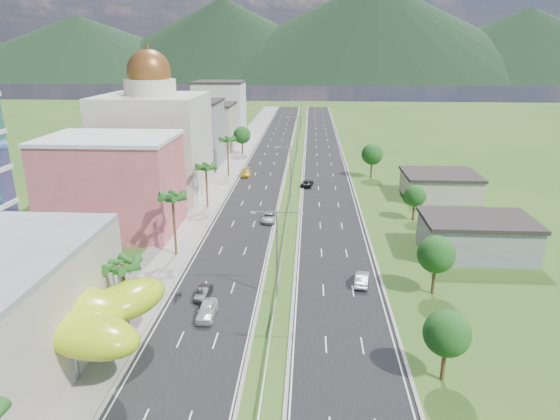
# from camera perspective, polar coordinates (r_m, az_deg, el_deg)

# --- Properties ---
(ground) EXTENTS (500.00, 500.00, 0.00)m
(ground) POSITION_cam_1_polar(r_m,az_deg,el_deg) (52.70, -1.11, -14.92)
(ground) COLOR #2D5119
(ground) RESTS_ON ground
(road_left) EXTENTS (11.00, 260.00, 0.04)m
(road_left) POSITION_cam_1_polar(r_m,az_deg,el_deg) (137.60, -1.26, 5.90)
(road_left) COLOR black
(road_left) RESTS_ON ground
(road_right) EXTENTS (11.00, 260.00, 0.04)m
(road_right) POSITION_cam_1_polar(r_m,az_deg,el_deg) (137.20, 5.03, 5.80)
(road_right) COLOR black
(road_right) RESTS_ON ground
(sidewalk_left) EXTENTS (7.00, 260.00, 0.12)m
(sidewalk_left) POSITION_cam_1_polar(r_m,az_deg,el_deg) (138.69, -5.20, 5.95)
(sidewalk_left) COLOR gray
(sidewalk_left) RESTS_ON ground
(median_guardrail) EXTENTS (0.10, 216.06, 0.76)m
(median_guardrail) POSITION_cam_1_polar(r_m,az_deg,el_deg) (119.51, 1.62, 4.35)
(median_guardrail) COLOR gray
(median_guardrail) RESTS_ON ground
(streetlight_median_b) EXTENTS (6.04, 0.25, 11.00)m
(streetlight_median_b) POSITION_cam_1_polar(r_m,az_deg,el_deg) (58.49, -0.38, -4.01)
(streetlight_median_b) COLOR gray
(streetlight_median_b) RESTS_ON ground
(streetlight_median_c) EXTENTS (6.04, 0.25, 11.00)m
(streetlight_median_c) POSITION_cam_1_polar(r_m,az_deg,el_deg) (96.71, 1.22, 4.84)
(streetlight_median_c) COLOR gray
(streetlight_median_c) RESTS_ON ground
(streetlight_median_d) EXTENTS (6.04, 0.25, 11.00)m
(streetlight_median_d) POSITION_cam_1_polar(r_m,az_deg,el_deg) (140.89, 1.97, 8.96)
(streetlight_median_d) COLOR gray
(streetlight_median_d) RESTS_ON ground
(streetlight_median_e) EXTENTS (6.04, 0.25, 11.00)m
(streetlight_median_e) POSITION_cam_1_polar(r_m,az_deg,el_deg) (185.47, 2.36, 11.11)
(streetlight_median_e) COLOR gray
(streetlight_median_e) RESTS_ON ground
(lime_canopy) EXTENTS (18.00, 15.00, 7.40)m
(lime_canopy) POSITION_cam_1_polar(r_m,az_deg,el_deg) (52.22, -24.39, -10.68)
(lime_canopy) COLOR #A2CD14
(lime_canopy) RESTS_ON ground
(pink_shophouse) EXTENTS (20.00, 15.00, 15.00)m
(pink_shophouse) POSITION_cam_1_polar(r_m,az_deg,el_deg) (85.12, -18.51, 2.62)
(pink_shophouse) COLOR #C24F54
(pink_shophouse) RESTS_ON ground
(domed_building) EXTENTS (20.00, 20.00, 28.70)m
(domed_building) POSITION_cam_1_polar(r_m,az_deg,el_deg) (105.50, -14.18, 7.96)
(domed_building) COLOR beige
(domed_building) RESTS_ON ground
(midrise_grey) EXTENTS (16.00, 15.00, 16.00)m
(midrise_grey) POSITION_cam_1_polar(r_m,az_deg,el_deg) (129.52, -10.38, 8.46)
(midrise_grey) COLOR gray
(midrise_grey) RESTS_ON ground
(midrise_beige) EXTENTS (16.00, 15.00, 13.00)m
(midrise_beige) POSITION_cam_1_polar(r_m,az_deg,el_deg) (150.95, -8.40, 9.29)
(midrise_beige) COLOR #A99C8B
(midrise_beige) RESTS_ON ground
(midrise_white) EXTENTS (16.00, 15.00, 18.00)m
(midrise_white) POSITION_cam_1_polar(r_m,az_deg,el_deg) (173.02, -6.89, 11.26)
(midrise_white) COLOR silver
(midrise_white) RESTS_ON ground
(shed_near) EXTENTS (15.00, 10.00, 5.00)m
(shed_near) POSITION_cam_1_polar(r_m,az_deg,el_deg) (77.79, 21.50, -2.99)
(shed_near) COLOR gray
(shed_near) RESTS_ON ground
(shed_far) EXTENTS (14.00, 12.00, 4.40)m
(shed_far) POSITION_cam_1_polar(r_m,az_deg,el_deg) (105.91, 17.77, 2.60)
(shed_far) COLOR #A99C8B
(shed_far) RESTS_ON ground
(palm_tree_b) EXTENTS (3.60, 3.60, 8.10)m
(palm_tree_b) POSITION_cam_1_polar(r_m,az_deg,el_deg) (54.39, -17.59, -6.28)
(palm_tree_b) COLOR #47301C
(palm_tree_b) RESTS_ON ground
(palm_tree_c) EXTENTS (3.60, 3.60, 9.60)m
(palm_tree_c) POSITION_cam_1_polar(r_m,az_deg,el_deg) (71.73, -12.18, 1.23)
(palm_tree_c) COLOR #47301C
(palm_tree_c) RESTS_ON ground
(palm_tree_d) EXTENTS (3.60, 3.60, 8.60)m
(palm_tree_d) POSITION_cam_1_polar(r_m,az_deg,el_deg) (93.57, -8.47, 4.71)
(palm_tree_d) COLOR #47301C
(palm_tree_d) RESTS_ON ground
(palm_tree_e) EXTENTS (3.60, 3.60, 9.40)m
(palm_tree_e) POSITION_cam_1_polar(r_m,az_deg,el_deg) (117.50, -6.02, 7.86)
(palm_tree_e) COLOR #47301C
(palm_tree_e) RESTS_ON ground
(leafy_tree_lfar) EXTENTS (4.90, 4.90, 8.05)m
(leafy_tree_lfar) POSITION_cam_1_polar(r_m,az_deg,el_deg) (142.33, -4.36, 8.54)
(leafy_tree_lfar) COLOR #47301C
(leafy_tree_lfar) RESTS_ON ground
(leafy_tree_ra) EXTENTS (4.20, 4.20, 6.90)m
(leafy_tree_ra) POSITION_cam_1_polar(r_m,az_deg,el_deg) (47.43, 18.54, -13.23)
(leafy_tree_ra) COLOR #47301C
(leafy_tree_ra) RESTS_ON ground
(leafy_tree_rb) EXTENTS (4.55, 4.55, 7.47)m
(leafy_tree_rb) POSITION_cam_1_polar(r_m,az_deg,el_deg) (62.72, 17.42, -4.87)
(leafy_tree_rb) COLOR #47301C
(leafy_tree_rb) RESTS_ON ground
(leafy_tree_rc) EXTENTS (3.85, 3.85, 6.33)m
(leafy_tree_rc) POSITION_cam_1_polar(r_m,az_deg,el_deg) (89.45, 15.17, 1.56)
(leafy_tree_rc) COLOR #47301C
(leafy_tree_rc) RESTS_ON ground
(leafy_tree_rd) EXTENTS (4.90, 4.90, 8.05)m
(leafy_tree_rd) POSITION_cam_1_polar(r_m,az_deg,el_deg) (117.31, 10.49, 6.28)
(leafy_tree_rd) COLOR #47301C
(leafy_tree_rd) RESTS_ON ground
(mountain_ridge) EXTENTS (860.00, 140.00, 90.00)m
(mountain_ridge) POSITION_cam_1_polar(r_m,az_deg,el_deg) (498.17, 10.29, 14.31)
(mountain_ridge) COLOR black
(mountain_ridge) RESTS_ON ground
(car_white_near_left) EXTENTS (1.94, 4.78, 1.63)m
(car_white_near_left) POSITION_cam_1_polar(r_m,az_deg,el_deg) (57.21, -8.36, -11.28)
(car_white_near_left) COLOR silver
(car_white_near_left) RESTS_ON road_left
(car_dark_left) EXTENTS (1.70, 4.04, 1.30)m
(car_dark_left) POSITION_cam_1_polar(r_m,az_deg,el_deg) (61.41, -8.74, -9.33)
(car_dark_left) COLOR black
(car_dark_left) RESTS_ON road_left
(car_silver_mid_left) EXTENTS (2.64, 5.24, 1.42)m
(car_silver_mid_left) POSITION_cam_1_polar(r_m,az_deg,el_deg) (86.72, -1.25, -0.82)
(car_silver_mid_left) COLOR #9EA2A6
(car_silver_mid_left) RESTS_ON road_left
(car_yellow_far_left) EXTENTS (2.52, 5.40, 1.53)m
(car_yellow_far_left) POSITION_cam_1_polar(r_m,az_deg,el_deg) (118.25, -3.88, 4.26)
(car_yellow_far_left) COLOR gold
(car_yellow_far_left) RESTS_ON road_left
(car_silver_right) EXTENTS (2.34, 4.79, 1.51)m
(car_silver_right) POSITION_cam_1_polar(r_m,az_deg,el_deg) (64.75, 9.35, -7.76)
(car_silver_right) COLOR #B4B8BC
(car_silver_right) RESTS_ON road_right
(car_dark_far_right) EXTENTS (2.98, 5.24, 1.38)m
(car_dark_far_right) POSITION_cam_1_polar(r_m,az_deg,el_deg) (109.17, 3.12, 3.08)
(car_dark_far_right) COLOR black
(car_dark_far_right) RESTS_ON road_right
(motorcycle) EXTENTS (0.93, 2.18, 1.35)m
(motorcycle) POSITION_cam_1_polar(r_m,az_deg,el_deg) (61.58, -11.55, -9.39)
(motorcycle) COLOR black
(motorcycle) RESTS_ON road_left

